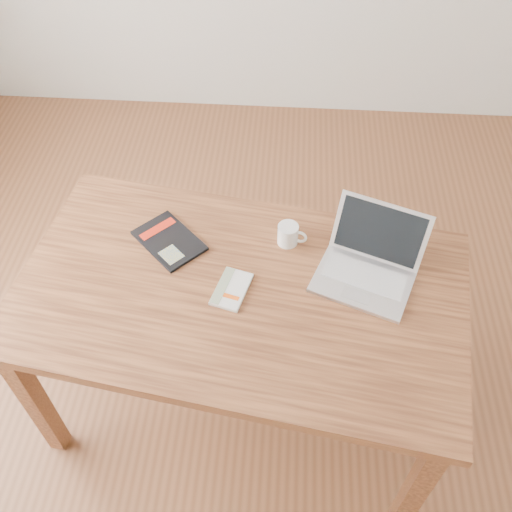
# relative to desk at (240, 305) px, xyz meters

# --- Properties ---
(room) EXTENTS (4.04, 4.04, 2.70)m
(room) POSITION_rel_desk_xyz_m (0.02, 0.12, 0.69)
(room) COLOR brown
(room) RESTS_ON ground
(desk) EXTENTS (1.58, 1.05, 0.75)m
(desk) POSITION_rel_desk_xyz_m (0.00, 0.00, 0.00)
(desk) COLOR brown
(desk) RESTS_ON ground
(white_guidebook) EXTENTS (0.14, 0.18, 0.01)m
(white_guidebook) POSITION_rel_desk_xyz_m (-0.03, -0.01, 0.10)
(white_guidebook) COLOR silver
(white_guidebook) RESTS_ON desk
(black_guidebook) EXTENTS (0.29, 0.29, 0.01)m
(black_guidebook) POSITION_rel_desk_xyz_m (-0.26, 0.19, 0.10)
(black_guidebook) COLOR black
(black_guidebook) RESTS_ON desk
(laptop) EXTENTS (0.39, 0.39, 0.20)m
(laptop) POSITION_rel_desk_xyz_m (0.42, 0.10, 0.13)
(laptop) COLOR silver
(laptop) RESTS_ON desk
(coffee_mug) EXTENTS (0.10, 0.07, 0.08)m
(coffee_mug) POSITION_rel_desk_xyz_m (0.15, 0.22, 0.13)
(coffee_mug) COLOR white
(coffee_mug) RESTS_ON desk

